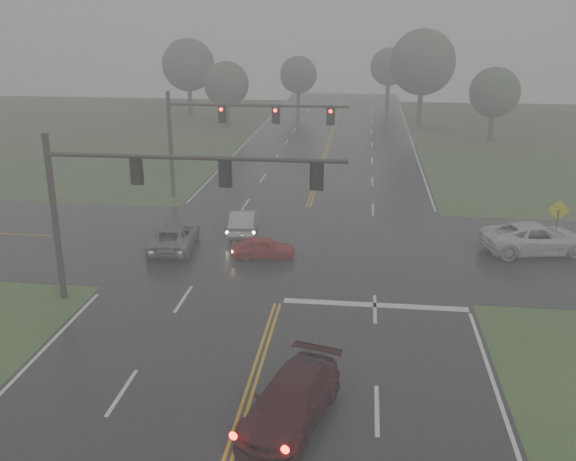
# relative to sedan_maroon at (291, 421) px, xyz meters

# --- Properties ---
(main_road) EXTENTS (18.00, 160.00, 0.02)m
(main_road) POSITION_rel_sedan_maroon_xyz_m (-1.67, 14.94, 0.00)
(main_road) COLOR black
(main_road) RESTS_ON ground
(cross_street) EXTENTS (120.00, 14.00, 0.02)m
(cross_street) POSITION_rel_sedan_maroon_xyz_m (-1.67, 16.94, 0.00)
(cross_street) COLOR black
(cross_street) RESTS_ON ground
(stop_bar) EXTENTS (8.50, 0.50, 0.01)m
(stop_bar) POSITION_rel_sedan_maroon_xyz_m (2.83, 9.34, 0.00)
(stop_bar) COLOR silver
(stop_bar) RESTS_ON ground
(sedan_maroon) EXTENTS (3.49, 5.69, 1.54)m
(sedan_maroon) POSITION_rel_sedan_maroon_xyz_m (0.00, 0.00, 0.00)
(sedan_maroon) COLOR black
(sedan_maroon) RESTS_ON ground
(sedan_red) EXTENTS (3.62, 1.77, 1.19)m
(sedan_red) POSITION_rel_sedan_maroon_xyz_m (-3.26, 14.83, 0.00)
(sedan_red) COLOR #9A120E
(sedan_red) RESTS_ON ground
(sedan_silver) EXTENTS (1.92, 4.49, 1.44)m
(sedan_silver) POSITION_rel_sedan_maroon_xyz_m (-5.13, 18.98, 0.00)
(sedan_silver) COLOR #97999E
(sedan_silver) RESTS_ON ground
(car_grey) EXTENTS (2.89, 5.38, 1.44)m
(car_grey) POSITION_rel_sedan_maroon_xyz_m (-8.58, 15.71, 0.00)
(car_grey) COLOR slate
(car_grey) RESTS_ON ground
(pickup_white) EXTENTS (6.51, 3.99, 1.68)m
(pickup_white) POSITION_rel_sedan_maroon_xyz_m (11.90, 17.51, 0.00)
(pickup_white) COLOR silver
(pickup_white) RESTS_ON ground
(signal_gantry_near) EXTENTS (13.45, 0.34, 7.87)m
(signal_gantry_near) POSITION_rel_sedan_maroon_xyz_m (-7.78, 8.50, 5.50)
(signal_gantry_near) COLOR black
(signal_gantry_near) RESTS_ON ground
(signal_gantry_far) EXTENTS (12.97, 0.39, 7.72)m
(signal_gantry_far) POSITION_rel_sedan_maroon_xyz_m (-7.91, 26.65, 5.40)
(signal_gantry_far) COLOR black
(signal_gantry_far) RESTS_ON ground
(sign_diamond_east) EXTENTS (1.17, 0.33, 2.88)m
(sign_diamond_east) POSITION_rel_sedan_maroon_xyz_m (13.19, 18.49, 1.94)
(sign_diamond_east) COLOR black
(sign_diamond_east) RESTS_ON ground
(tree_nw_a) EXTENTS (5.31, 5.31, 7.79)m
(tree_nw_a) POSITION_rel_sedan_maroon_xyz_m (-14.33, 57.51, 5.12)
(tree_nw_a) COLOR #322920
(tree_nw_a) RESTS_ON ground
(tree_ne_a) EXTENTS (7.78, 7.78, 11.42)m
(tree_ne_a) POSITION_rel_sedan_maroon_xyz_m (8.60, 62.01, 7.52)
(tree_ne_a) COLOR #322920
(tree_ne_a) RESTS_ON ground
(tree_n_mid) EXTENTS (5.15, 5.15, 7.57)m
(tree_n_mid) POSITION_rel_sedan_maroon_xyz_m (-7.43, 73.03, 4.97)
(tree_n_mid) COLOR #322920
(tree_n_mid) RESTS_ON ground
(tree_e_near) EXTENTS (5.28, 5.28, 7.76)m
(tree_e_near) POSITION_rel_sedan_maroon_xyz_m (15.49, 52.74, 5.10)
(tree_e_near) COLOR #322920
(tree_e_near) RESTS_ON ground
(tree_nw_b) EXTENTS (6.86, 6.86, 10.07)m
(tree_nw_b) POSITION_rel_sedan_maroon_xyz_m (-21.31, 66.61, 6.63)
(tree_nw_b) COLOR #322920
(tree_nw_b) RESTS_ON ground
(tree_n_far) EXTENTS (5.66, 5.66, 8.32)m
(tree_n_far) POSITION_rel_sedan_maroon_xyz_m (5.33, 82.85, 5.46)
(tree_n_far) COLOR #322920
(tree_n_far) RESTS_ON ground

